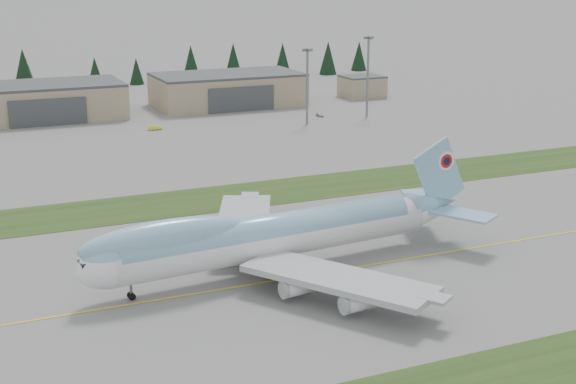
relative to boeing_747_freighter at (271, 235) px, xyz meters
name	(u,v)px	position (x,y,z in m)	size (l,w,h in m)	color
ground	(279,280)	(-0.26, -3.68, -5.87)	(7000.00, 7000.00, 0.00)	slate
grass_strip_far	(191,202)	(-0.26, 41.32, -5.87)	(400.00, 18.00, 0.08)	#253E16
taxiway_line_main	(279,280)	(-0.26, -3.68, -5.87)	(400.00, 0.40, 0.02)	yellow
boeing_747_freighter	(271,235)	(0.00, 0.00, 0.00)	(67.69, 58.21, 17.82)	white
hangar_center	(42,101)	(-15.26, 146.22, -0.49)	(48.00, 26.60, 10.80)	tan
hangar_right	(228,89)	(44.74, 146.22, -0.49)	(48.00, 26.60, 10.80)	tan
control_shed	(362,86)	(94.74, 144.32, -2.07)	(14.00, 12.00, 7.60)	tan
floodlight_masts	(17,87)	(-25.61, 106.34, 9.88)	(180.33, 7.56, 24.63)	slate
service_vehicle_b	(155,130)	(11.69, 115.16, -5.87)	(1.44, 4.09, 1.35)	yellow
service_vehicle_c	(320,116)	(64.04, 115.45, -5.87)	(1.47, 3.62, 1.05)	#B8B9BD
conifer_belt	(101,69)	(14.59, 208.32, 0.86)	(266.85, 14.05, 15.79)	black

